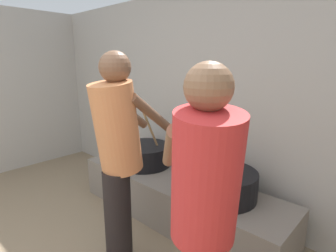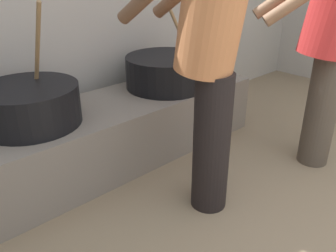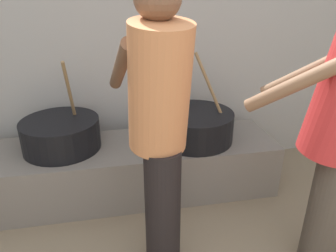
{
  "view_description": "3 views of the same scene",
  "coord_description": "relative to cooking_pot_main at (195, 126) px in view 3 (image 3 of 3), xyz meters",
  "views": [
    {
      "loc": [
        1.49,
        0.2,
        1.54
      ],
      "look_at": [
        0.13,
        1.66,
        1.06
      ],
      "focal_mm": 28.71,
      "sensor_mm": 36.0,
      "label": 1
    },
    {
      "loc": [
        -1.32,
        0.17,
        1.29
      ],
      "look_at": [
        -0.36,
        1.2,
        0.63
      ],
      "focal_mm": 38.35,
      "sensor_mm": 36.0,
      "label": 2
    },
    {
      "loc": [
        -0.24,
        -0.16,
        1.56
      ],
      "look_at": [
        0.07,
        1.46,
        0.82
      ],
      "focal_mm": 34.18,
      "sensor_mm": 36.0,
      "label": 3
    }
  ],
  "objects": [
    {
      "name": "hearth_ledge",
      "position": [
        -0.51,
        -0.0,
        -0.33
      ],
      "size": [
        2.25,
        0.6,
        0.42
      ],
      "primitive_type": "cube",
      "color": "slate",
      "rests_on": "ground_plane"
    },
    {
      "name": "cook_in_orange_shirt",
      "position": [
        -0.4,
        -0.75,
        0.39
      ],
      "size": [
        0.41,
        0.7,
        1.61
      ],
      "color": "black",
      "rests_on": "ground_plane"
    },
    {
      "name": "cooking_pot_main",
      "position": [
        0.0,
        0.0,
        0.0
      ],
      "size": [
        0.59,
        0.59,
        0.68
      ],
      "color": "black",
      "rests_on": "hearth_ledge"
    },
    {
      "name": "cooking_pot_secondary",
      "position": [
        -1.01,
        0.05,
        -0.0
      ],
      "size": [
        0.57,
        0.57,
        0.68
      ],
      "color": "black",
      "rests_on": "hearth_ledge"
    },
    {
      "name": "block_enclosure_rear",
      "position": [
        -0.4,
        0.52,
        0.59
      ],
      "size": [
        5.74,
        0.2,
        2.25
      ],
      "primitive_type": "cube",
      "color": "#ADA8A0",
      "rests_on": "ground_plane"
    }
  ]
}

